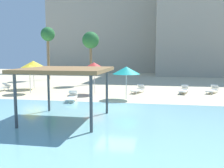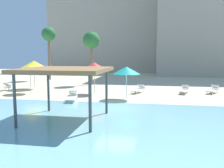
{
  "view_description": "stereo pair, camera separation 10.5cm",
  "coord_description": "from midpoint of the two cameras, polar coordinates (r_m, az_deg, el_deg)",
  "views": [
    {
      "loc": [
        2.37,
        -15.16,
        3.34
      ],
      "look_at": [
        -0.61,
        2.0,
        1.3
      ],
      "focal_mm": 39.1,
      "sensor_mm": 36.0,
      "label": 1
    },
    {
      "loc": [
        2.47,
        -15.14,
        3.34
      ],
      "look_at": [
        -0.61,
        2.0,
        1.3
      ],
      "focal_mm": 39.1,
      "sensor_mm": 36.0,
      "label": 2
    }
  ],
  "objects": [
    {
      "name": "palm_tree_2",
      "position": [
        28.14,
        -4.78,
        9.91
      ],
      "size": [
        1.9,
        1.9,
        6.03
      ],
      "color": "brown",
      "rests_on": "ground"
    },
    {
      "name": "beach_umbrella_yellow_5",
      "position": [
        22.76,
        -18.5,
        3.69
      ],
      "size": [
        1.9,
        1.9,
        2.56
      ],
      "color": "silver",
      "rests_on": "ground"
    },
    {
      "name": "beach_umbrella_yellow_3",
      "position": [
        25.73,
        -17.69,
        4.44
      ],
      "size": [
        2.46,
        2.46,
        2.82
      ],
      "color": "silver",
      "rests_on": "ground"
    },
    {
      "name": "hotel_block_1",
      "position": [
        46.03,
        22.77,
        14.49
      ],
      "size": [
        18.78,
        10.91,
        19.99
      ],
      "primitive_type": "cube",
      "color": "#B2A893",
      "rests_on": "ground"
    },
    {
      "name": "ground_plane",
      "position": [
        15.71,
        1.09,
        -5.6
      ],
      "size": [
        80.0,
        80.0,
        0.0
      ],
      "primitive_type": "plane",
      "color": "beige"
    },
    {
      "name": "palm_tree_0",
      "position": [
        35.08,
        -14.51,
        10.89
      ],
      "size": [
        1.9,
        1.9,
        7.2
      ],
      "color": "brown",
      "rests_on": "ground"
    },
    {
      "name": "shade_pavilion",
      "position": [
        12.53,
        -10.63,
        2.92
      ],
      "size": [
        4.23,
        4.23,
        2.71
      ],
      "color": "#42474C",
      "rests_on": "ground"
    },
    {
      "name": "beach_umbrella_teal_0",
      "position": [
        18.7,
        3.55,
        3.21
      ],
      "size": [
        2.12,
        2.12,
        2.51
      ],
      "color": "silver",
      "rests_on": "ground"
    },
    {
      "name": "lounge_chair_3",
      "position": [
        18.11,
        -9.16,
        -2.97
      ],
      "size": [
        0.93,
        1.97,
        0.74
      ],
      "rotation": [
        0.0,
        0.0,
        -1.39
      ],
      "color": "white",
      "rests_on": "ground"
    },
    {
      "name": "lounge_chair_4",
      "position": [
        22.56,
        16.69,
        -1.27
      ],
      "size": [
        1.06,
        1.99,
        0.74
      ],
      "rotation": [
        0.0,
        0.0,
        -1.83
      ],
      "color": "white",
      "rests_on": "ground"
    },
    {
      "name": "lounge_chair_1",
      "position": [
        22.08,
        6.38,
        -1.19
      ],
      "size": [
        1.26,
        1.98,
        0.74
      ],
      "rotation": [
        0.0,
        0.0,
        -1.95
      ],
      "color": "white",
      "rests_on": "ground"
    },
    {
      "name": "lounge_chair_0",
      "position": [
        25.3,
        -24.17,
        -0.74
      ],
      "size": [
        1.05,
        1.99,
        0.74
      ],
      "rotation": [
        0.0,
        0.0,
        -1.82
      ],
      "color": "white",
      "rests_on": "ground"
    },
    {
      "name": "lagoon_water",
      "position": [
        10.72,
        -3.44,
        -11.37
      ],
      "size": [
        44.0,
        13.5,
        0.04
      ],
      "primitive_type": "cube",
      "color": "#7AB7C1",
      "rests_on": "ground"
    },
    {
      "name": "hotel_block_0",
      "position": [
        52.62,
        -1.1,
        10.92
      ],
      "size": [
        23.02,
        8.87,
        14.47
      ],
      "primitive_type": "cube",
      "color": "#B2A893",
      "rests_on": "ground"
    },
    {
      "name": "beach_umbrella_red_6",
      "position": [
        21.3,
        -4.02,
        4.29
      ],
      "size": [
        2.09,
        2.09,
        2.75
      ],
      "color": "silver",
      "rests_on": "ground"
    },
    {
      "name": "lounge_chair_5",
      "position": [
        23.48,
        22.69,
        -1.2
      ],
      "size": [
        1.47,
        1.94,
        0.74
      ],
      "rotation": [
        0.0,
        0.0,
        -2.09
      ],
      "color": "white",
      "rests_on": "ground"
    }
  ]
}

